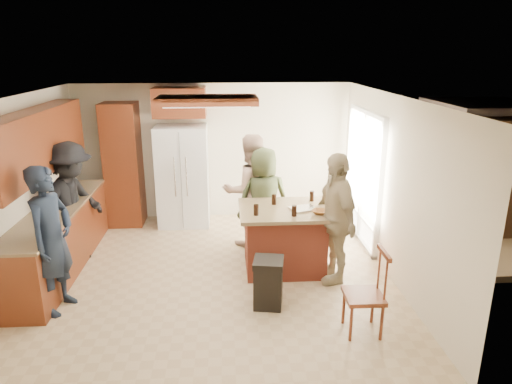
{
  "coord_description": "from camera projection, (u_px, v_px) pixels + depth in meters",
  "views": [
    {
      "loc": [
        0.22,
        -5.84,
        3.07
      ],
      "look_at": [
        0.64,
        0.27,
        1.15
      ],
      "focal_mm": 32.0,
      "sensor_mm": 36.0,
      "label": 1
    }
  ],
  "objects": [
    {
      "name": "room_shell",
      "position": [
        461.0,
        180.0,
        8.05
      ],
      "size": [
        8.0,
        5.2,
        5.0
      ],
      "color": "tan",
      "rests_on": "ground"
    },
    {
      "name": "person_front_left",
      "position": [
        52.0,
        240.0,
        5.39
      ],
      "size": [
        0.64,
        0.77,
        1.82
      ],
      "primitive_type": "imported",
      "rotation": [
        0.0,
        0.0,
        1.3
      ],
      "color": "#182030",
      "rests_on": "ground"
    },
    {
      "name": "person_behind_left",
      "position": [
        250.0,
        191.0,
        7.29
      ],
      "size": [
        0.99,
        0.74,
        1.82
      ],
      "primitive_type": "imported",
      "rotation": [
        0.0,
        0.0,
        3.38
      ],
      "color": "tan",
      "rests_on": "ground"
    },
    {
      "name": "person_behind_right",
      "position": [
        264.0,
        200.0,
        7.1
      ],
      "size": [
        0.88,
        0.64,
        1.66
      ],
      "primitive_type": "imported",
      "rotation": [
        0.0,
        0.0,
        3.29
      ],
      "color": "#384126",
      "rests_on": "ground"
    },
    {
      "name": "person_side_right",
      "position": [
        335.0,
        218.0,
        6.13
      ],
      "size": [
        0.72,
        1.14,
        1.8
      ],
      "primitive_type": "imported",
      "rotation": [
        0.0,
        0.0,
        -1.39
      ],
      "color": "tan",
      "rests_on": "ground"
    },
    {
      "name": "person_counter",
      "position": [
        72.0,
        204.0,
        6.65
      ],
      "size": [
        0.93,
        1.3,
        1.83
      ],
      "primitive_type": "imported",
      "rotation": [
        0.0,
        0.0,
        1.21
      ],
      "color": "black",
      "rests_on": "ground"
    },
    {
      "name": "left_cabinetry",
      "position": [
        51.0,
        207.0,
        6.41
      ],
      "size": [
        0.64,
        3.0,
        2.3
      ],
      "color": "maroon",
      "rests_on": "ground"
    },
    {
      "name": "back_wall_units",
      "position": [
        137.0,
        149.0,
        8.06
      ],
      "size": [
        1.8,
        0.6,
        2.45
      ],
      "color": "maroon",
      "rests_on": "ground"
    },
    {
      "name": "refrigerator",
      "position": [
        183.0,
        176.0,
        8.18
      ],
      "size": [
        0.9,
        0.76,
        1.8
      ],
      "color": "white",
      "rests_on": "ground"
    },
    {
      "name": "kitchen_island",
      "position": [
        284.0,
        238.0,
        6.55
      ],
      "size": [
        1.28,
        1.03,
        0.93
      ],
      "color": "#AC412C",
      "rests_on": "ground"
    },
    {
      "name": "island_items",
      "position": [
        301.0,
        208.0,
        6.32
      ],
      "size": [
        1.05,
        0.73,
        0.15
      ],
      "color": "silver",
      "rests_on": "kitchen_island"
    },
    {
      "name": "trash_bin",
      "position": [
        268.0,
        282.0,
        5.63
      ],
      "size": [
        0.42,
        0.42,
        0.63
      ],
      "color": "black",
      "rests_on": "ground"
    },
    {
      "name": "spindle_chair",
      "position": [
        365.0,
        296.0,
        5.06
      ],
      "size": [
        0.43,
        0.43,
        0.99
      ],
      "color": "maroon",
      "rests_on": "ground"
    }
  ]
}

